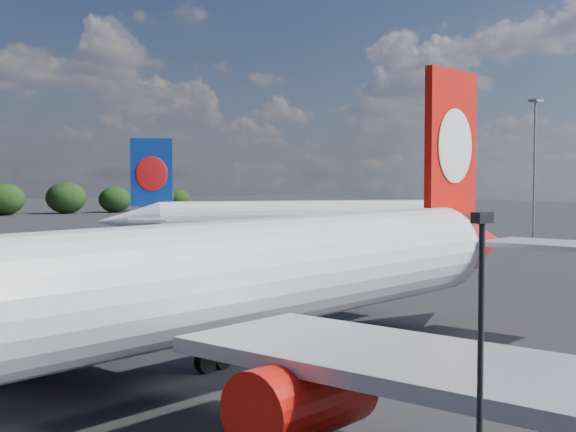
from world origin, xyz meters
TOP-DOWN VIEW (x-y plane):
  - qantas_airliner at (9.67, 7.14)m, footprint 53.44×51.07m
  - china_southern_airliner at (50.17, 56.71)m, footprint 43.18×41.65m
  - apron_lamp_post at (3.56, -12.19)m, footprint 0.55×0.30m
  - floodlight_mast_near at (86.05, 44.65)m, footprint 1.60×1.60m

SIDE VIEW (x-z plane):
  - china_southern_airliner at x=50.17m, z-range -2.91..11.99m
  - qantas_airliner at x=9.67m, z-range -3.42..14.09m
  - apron_lamp_post at x=3.56m, z-range 0.63..10.13m
  - floodlight_mast_near at x=86.05m, z-range 3.22..24.38m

